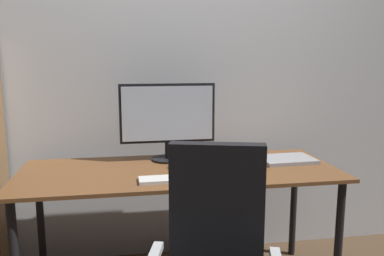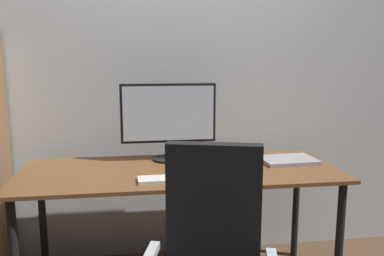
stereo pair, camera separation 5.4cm
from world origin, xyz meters
name	(u,v)px [view 1 (the left image)]	position (x,y,z in m)	size (l,w,h in m)	color
back_wall	(168,67)	(0.00, 0.52, 1.30)	(6.40, 0.10, 2.60)	silver
desk	(180,182)	(0.00, 0.00, 0.66)	(1.78, 0.70, 0.74)	brown
monitor	(168,117)	(-0.04, 0.21, 1.01)	(0.57, 0.20, 0.47)	black
keyboard	(167,179)	(-0.09, -0.21, 0.75)	(0.29, 0.11, 0.02)	silver
mouse	(215,176)	(0.15, -0.22, 0.76)	(0.06, 0.10, 0.03)	black
coffee_mug	(186,160)	(0.03, 0.00, 0.79)	(0.10, 0.09, 0.09)	white
laptop	(287,159)	(0.66, 0.06, 0.75)	(0.32, 0.23, 0.02)	#99999E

